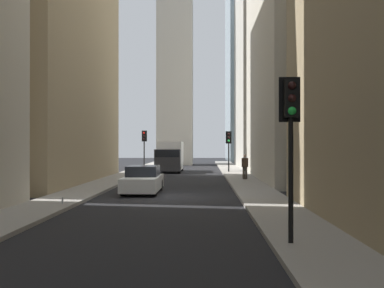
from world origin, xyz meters
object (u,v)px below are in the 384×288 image
(traffic_light_midblock, at_px, (229,142))
(traffic_light_far_junction, at_px, (144,141))
(pedestrian, at_px, (245,166))
(delivery_truck, at_px, (170,156))
(traffic_light_foreground, at_px, (291,120))
(discarded_bottle, at_px, (62,201))
(sedan_white, at_px, (143,180))

(traffic_light_midblock, distance_m, traffic_light_far_junction, 9.45)
(traffic_light_far_junction, relative_size, pedestrian, 2.23)
(delivery_truck, bearing_deg, traffic_light_foreground, -170.27)
(traffic_light_midblock, height_order, pedestrian, traffic_light_midblock)
(delivery_truck, relative_size, pedestrian, 3.74)
(pedestrian, relative_size, discarded_bottle, 6.39)
(sedan_white, relative_size, traffic_light_far_junction, 1.12)
(traffic_light_foreground, xyz_separation_m, discarded_bottle, (7.05, 7.80, -2.84))
(sedan_white, height_order, traffic_light_midblock, traffic_light_midblock)
(traffic_light_foreground, bearing_deg, traffic_light_far_junction, 13.48)
(sedan_white, distance_m, traffic_light_far_junction, 21.76)
(sedan_white, bearing_deg, discarded_bottle, 154.92)
(delivery_truck, xyz_separation_m, sedan_white, (-18.41, -0.00, -0.80))
(traffic_light_far_junction, bearing_deg, delivery_truck, -137.07)
(delivery_truck, relative_size, traffic_light_foreground, 1.61)
(sedan_white, bearing_deg, traffic_light_midblock, -17.81)
(sedan_white, xyz_separation_m, discarded_bottle, (-5.36, 2.51, -0.42))
(traffic_light_foreground, distance_m, traffic_light_far_junction, 34.83)
(delivery_truck, xyz_separation_m, discarded_bottle, (-23.77, 2.51, -1.21))
(delivery_truck, distance_m, discarded_bottle, 23.93)
(traffic_light_midblock, bearing_deg, traffic_light_foreground, 179.77)
(discarded_bottle, bearing_deg, traffic_light_far_junction, 0.69)
(pedestrian, bearing_deg, traffic_light_far_junction, 33.48)
(traffic_light_foreground, height_order, traffic_light_midblock, traffic_light_foreground)
(pedestrian, bearing_deg, traffic_light_midblock, 4.19)
(traffic_light_midblock, xyz_separation_m, discarded_bottle, (-22.18, 7.91, -2.54))
(sedan_white, bearing_deg, delivery_truck, 0.00)
(pedestrian, bearing_deg, discarded_bottle, 147.42)
(sedan_white, distance_m, pedestrian, 10.06)
(traffic_light_midblock, relative_size, pedestrian, 2.10)
(traffic_light_far_junction, bearing_deg, traffic_light_midblock, -119.37)
(delivery_truck, height_order, traffic_light_midblock, traffic_light_midblock)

